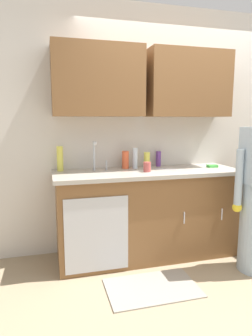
% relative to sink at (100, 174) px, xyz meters
% --- Properties ---
extents(ground_plane, '(9.00, 9.00, 0.00)m').
position_rel_sink_xyz_m(ground_plane, '(1.05, -0.71, -0.93)').
color(ground_plane, '#998466').
extents(kitchen_wall_with_uppers, '(4.80, 0.44, 2.70)m').
position_rel_sink_xyz_m(kitchen_wall_with_uppers, '(0.92, 0.29, 0.55)').
color(kitchen_wall_with_uppers, beige).
rests_on(kitchen_wall_with_uppers, ground).
extents(counter_cabinet, '(1.90, 0.62, 0.90)m').
position_rel_sink_xyz_m(counter_cabinet, '(0.50, -0.01, -0.48)').
color(counter_cabinet, brown).
rests_on(counter_cabinet, ground).
extents(countertop, '(1.96, 0.66, 0.04)m').
position_rel_sink_xyz_m(countertop, '(0.50, -0.01, -0.01)').
color(countertop, '#A8A093').
rests_on(countertop, counter_cabinet).
extents(sink, '(0.50, 0.36, 0.35)m').
position_rel_sink_xyz_m(sink, '(0.00, 0.00, 0.00)').
color(sink, '#B7BABF').
rests_on(sink, counter_cabinet).
extents(floor_mat, '(0.80, 0.50, 0.01)m').
position_rel_sink_xyz_m(floor_mat, '(0.33, -0.66, -0.92)').
color(floor_mat, gray).
rests_on(floor_mat, ground).
extents(bottle_cleaner_spray, '(0.06, 0.06, 0.17)m').
position_rel_sink_xyz_m(bottle_cleaner_spray, '(0.71, 0.22, 0.10)').
color(bottle_cleaner_spray, '#66388C').
rests_on(bottle_cleaner_spray, countertop).
extents(bottle_dish_liquid, '(0.07, 0.07, 0.17)m').
position_rel_sink_xyz_m(bottle_dish_liquid, '(0.55, 0.14, 0.10)').
color(bottle_dish_liquid, '#D8D14C').
rests_on(bottle_dish_liquid, countertop).
extents(bottle_soap, '(0.06, 0.06, 0.26)m').
position_rel_sink_xyz_m(bottle_soap, '(-0.39, 0.19, 0.14)').
color(bottle_soap, '#D8D14C').
rests_on(bottle_soap, countertop).
extents(bottle_water_tall, '(0.07, 0.07, 0.19)m').
position_rel_sink_xyz_m(bottle_water_tall, '(0.31, 0.17, 0.11)').
color(bottle_water_tall, '#E05933').
rests_on(bottle_water_tall, countertop).
extents(bottle_water_short, '(0.06, 0.06, 0.23)m').
position_rel_sink_xyz_m(bottle_water_short, '(0.41, 0.15, 0.13)').
color(bottle_water_short, silver).
rests_on(bottle_water_short, countertop).
extents(cup_by_sink, '(0.08, 0.08, 0.10)m').
position_rel_sink_xyz_m(cup_by_sink, '(0.47, -0.08, 0.06)').
color(cup_by_sink, '#B24C47').
rests_on(cup_by_sink, countertop).
extents(knife_on_counter, '(0.21, 0.16, 0.01)m').
position_rel_sink_xyz_m(knife_on_counter, '(0.72, -0.01, 0.02)').
color(knife_on_counter, silver).
rests_on(knife_on_counter, countertop).
extents(sponge, '(0.11, 0.07, 0.03)m').
position_rel_sink_xyz_m(sponge, '(1.27, -0.00, 0.03)').
color(sponge, '#4CBF4C').
rests_on(sponge, countertop).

